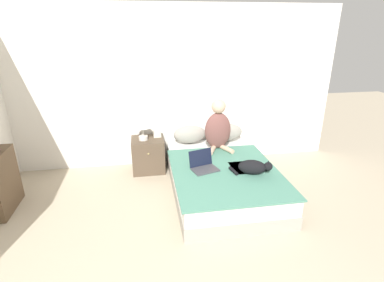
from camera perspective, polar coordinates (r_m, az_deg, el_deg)
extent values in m
cube|color=white|center=(4.89, -5.33, 9.90)|extent=(5.76, 0.05, 2.55)
cube|color=#9E998E|center=(4.37, 5.54, -8.19)|extent=(1.37, 2.11, 0.18)
cube|color=silver|center=(4.28, 5.63, -5.95)|extent=(1.35, 2.08, 0.20)
cube|color=#4C8470|center=(4.04, 6.45, -5.89)|extent=(1.41, 1.69, 0.02)
cube|color=#B2BC70|center=(4.20, 11.46, -5.04)|extent=(0.36, 0.29, 0.01)
cube|color=#B2BC70|center=(4.18, 9.57, -5.04)|extent=(0.31, 0.39, 0.01)
ellipsoid|color=gray|center=(4.91, -0.41, 1.27)|extent=(0.54, 0.26, 0.29)
ellipsoid|color=gray|center=(5.04, 6.55, 1.66)|extent=(0.54, 0.26, 0.29)
ellipsoid|color=brown|center=(4.67, 4.93, 1.97)|extent=(0.41, 0.22, 0.58)
sphere|color=#DBB293|center=(4.55, 5.08, 6.58)|extent=(0.22, 0.22, 0.22)
cylinder|color=#DBB293|center=(4.60, 3.90, -1.68)|extent=(0.18, 0.29, 0.07)
cylinder|color=#DBB293|center=(4.66, 6.60, -1.50)|extent=(0.18, 0.29, 0.07)
ellipsoid|color=black|center=(3.99, 11.39, -4.89)|extent=(0.40, 0.30, 0.19)
sphere|color=black|center=(4.00, 14.30, -4.71)|extent=(0.11, 0.11, 0.11)
cone|color=black|center=(4.01, 14.32, -3.97)|extent=(0.05, 0.05, 0.05)
cone|color=black|center=(3.95, 14.39, -4.35)|extent=(0.05, 0.05, 0.05)
cylinder|color=black|center=(4.02, 7.88, -5.64)|extent=(0.08, 0.20, 0.04)
cube|color=#424247|center=(4.04, 2.53, -5.50)|extent=(0.39, 0.32, 0.02)
cube|color=black|center=(4.10, 1.63, -3.20)|extent=(0.34, 0.15, 0.23)
cube|color=brown|center=(4.89, -8.32, -2.60)|extent=(0.51, 0.46, 0.54)
sphere|color=tan|center=(4.62, -8.31, -2.43)|extent=(0.03, 0.03, 0.03)
cylinder|color=beige|center=(4.76, -9.26, 0.60)|extent=(0.14, 0.14, 0.06)
cylinder|color=beige|center=(4.72, -9.34, 1.80)|extent=(0.02, 0.02, 0.15)
cone|color=white|center=(4.67, -9.45, 3.64)|extent=(0.29, 0.29, 0.17)
cube|color=beige|center=(4.86, -6.63, 1.47)|extent=(0.12, 0.12, 0.11)
ellipsoid|color=white|center=(4.84, -6.67, 2.25)|extent=(0.06, 0.04, 0.03)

